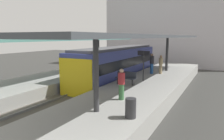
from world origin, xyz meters
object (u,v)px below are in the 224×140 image
passenger_near_bench (121,84)px  passenger_far_end (152,63)px  platform_sign (144,59)px  litter_bin (131,108)px  passenger_mid_platform (161,64)px  platform_bench (126,77)px  commuter_train (117,64)px

passenger_near_bench → passenger_far_end: (-0.97, 8.27, 0.09)m
platform_sign → litter_bin: 7.29m
passenger_mid_platform → platform_bench: bearing=-100.6°
passenger_far_end → litter_bin: bearing=-77.2°
platform_bench → passenger_far_end: size_ratio=0.79×
platform_bench → passenger_near_bench: passenger_near_bench is taller
passenger_near_bench → passenger_mid_platform: 8.60m
passenger_near_bench → passenger_far_end: bearing=96.7°
passenger_near_bench → platform_bench: bearing=110.2°
platform_sign → passenger_mid_platform: (0.27, 3.75, -0.78)m
commuter_train → platform_sign: bearing=-38.5°
litter_bin → commuter_train: bearing=119.1°
passenger_near_bench → platform_sign: bearing=96.3°
platform_bench → litter_bin: bearing=-64.3°
passenger_mid_platform → platform_sign: bearing=-94.1°
platform_sign → passenger_far_end: size_ratio=1.25×
platform_sign → passenger_far_end: (-0.44, 3.43, -0.70)m
platform_sign → passenger_mid_platform: bearing=85.9°
platform_sign → passenger_far_end: bearing=97.3°
platform_bench → passenger_mid_platform: size_ratio=0.86×
commuter_train → litter_bin: commuter_train is taller
commuter_train → passenger_near_bench: commuter_train is taller
passenger_near_bench → passenger_far_end: size_ratio=0.91×
platform_bench → platform_sign: (0.71, 1.46, 1.16)m
passenger_near_bench → passenger_mid_platform: passenger_mid_platform is taller
litter_bin → passenger_near_bench: passenger_near_bench is taller
passenger_near_bench → passenger_far_end: passenger_far_end is taller
platform_sign → litter_bin: platform_sign is taller
commuter_train → litter_bin: bearing=-60.9°
commuter_train → passenger_mid_platform: commuter_train is taller
commuter_train → passenger_far_end: 3.12m
passenger_far_end → commuter_train: bearing=-167.8°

